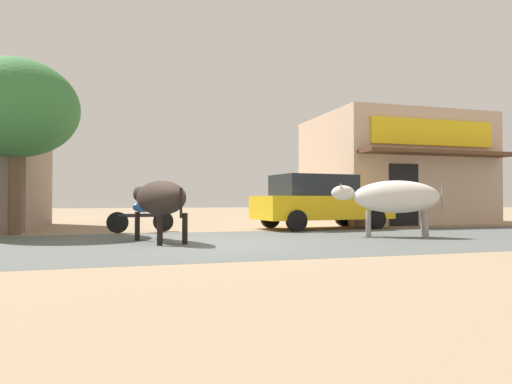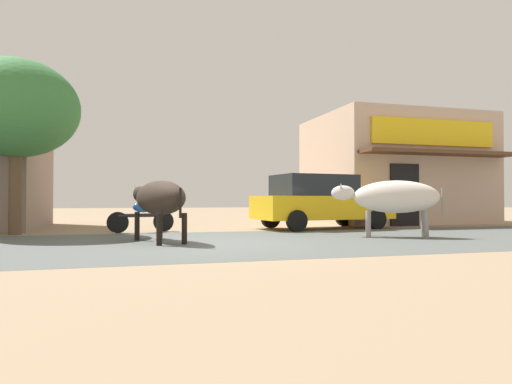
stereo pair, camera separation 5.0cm
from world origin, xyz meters
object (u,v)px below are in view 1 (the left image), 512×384
parked_motorcycle (142,215)px  cow_far_dark (393,197)px  roadside_tree (15,109)px  cow_near_brown (159,198)px  pedestrian_by_shop (382,198)px  parked_hatchback_car (320,201)px

parked_motorcycle → cow_far_dark: 6.59m
roadside_tree → cow_far_dark: size_ratio=1.82×
parked_motorcycle → cow_near_brown: cow_near_brown is taller
roadside_tree → pedestrian_by_shop: size_ratio=2.79×
roadside_tree → pedestrian_by_shop: bearing=5.2°
pedestrian_by_shop → roadside_tree: bearing=-174.8°
parked_hatchback_car → parked_motorcycle: size_ratio=2.44×
parked_hatchback_car → cow_far_dark: (0.39, -3.38, 0.11)m
parked_motorcycle → pedestrian_by_shop: bearing=7.4°
cow_near_brown → cow_far_dark: 5.48m
parked_hatchback_car → cow_far_dark: parked_hatchback_car is taller
parked_motorcycle → cow_far_dark: size_ratio=0.73×
cow_far_dark → roadside_tree: bearing=159.6°
cow_near_brown → cow_far_dark: cow_far_dark is taller
roadside_tree → pedestrian_by_shop: roadside_tree is taller
roadside_tree → parked_hatchback_car: (8.44, 0.09, -2.36)m
roadside_tree → parked_hatchback_car: bearing=0.6°
cow_near_brown → cow_far_dark: bearing=-2.6°
cow_near_brown → pedestrian_by_shop: (7.86, 4.07, 0.02)m
roadside_tree → pedestrian_by_shop: 11.49m
parked_motorcycle → parked_hatchback_car: bearing=1.1°
parked_hatchback_car → pedestrian_by_shop: size_ratio=2.72×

